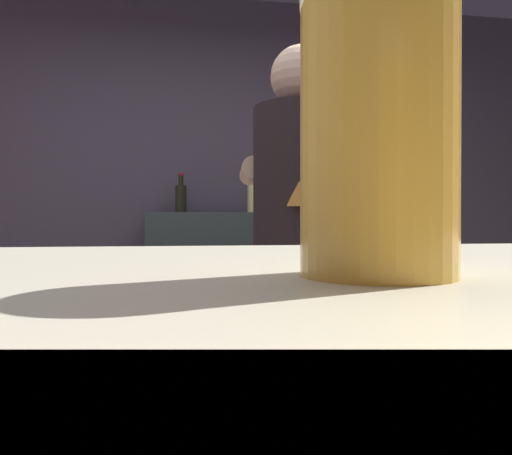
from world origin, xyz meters
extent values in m
cube|color=#4D4757|center=(0.00, 2.20, 1.35)|extent=(5.20, 0.10, 2.70)
cube|color=#493C32|center=(0.35, 0.79, 0.46)|extent=(2.10, 0.60, 0.91)
cube|color=#333F40|center=(0.08, 1.92, 0.58)|extent=(0.77, 0.36, 1.17)
cube|color=#32303E|center=(0.33, 0.34, 0.46)|extent=(0.28, 0.20, 0.92)
cylinder|color=black|center=(0.33, 0.34, 1.21)|extent=(0.34, 0.34, 0.58)
sphere|color=tan|center=(0.33, 0.34, 1.61)|extent=(0.22, 0.22, 0.22)
cone|color=#B27A33|center=(0.32, 0.25, 1.38)|extent=(0.18, 0.18, 0.46)
cylinder|color=tan|center=(0.18, 0.52, 1.30)|extent=(0.11, 0.33, 0.08)
cylinder|color=tan|center=(0.52, 0.49, 1.30)|extent=(0.11, 0.33, 0.08)
cube|color=#935940|center=(0.84, 0.74, 1.01)|extent=(0.10, 0.08, 0.20)
cylinder|color=black|center=(0.81, 0.74, 1.14)|extent=(0.02, 0.02, 0.06)
cylinder|color=black|center=(0.84, 0.74, 1.14)|extent=(0.02, 0.02, 0.05)
cylinder|color=black|center=(0.87, 0.74, 1.15)|extent=(0.02, 0.02, 0.08)
cylinder|color=silver|center=(-0.24, 0.70, 0.94)|extent=(0.20, 0.20, 0.06)
cube|color=silver|center=(0.61, 0.74, 0.91)|extent=(0.24, 0.05, 0.01)
cylinder|color=gold|center=(0.00, -1.10, 1.14)|extent=(0.07, 0.07, 0.13)
cylinder|color=#D2D27B|center=(0.38, 1.83, 1.26)|extent=(0.08, 0.08, 0.18)
cylinder|color=#D2D27B|center=(0.38, 1.83, 1.39)|extent=(0.03, 0.03, 0.07)
cylinder|color=#333333|center=(0.38, 1.83, 1.43)|extent=(0.04, 0.04, 0.01)
cylinder|color=black|center=(-0.08, 1.94, 1.26)|extent=(0.07, 0.07, 0.18)
cylinder|color=black|center=(-0.08, 1.94, 1.38)|extent=(0.03, 0.03, 0.07)
cylinder|color=red|center=(-0.08, 1.94, 1.42)|extent=(0.04, 0.04, 0.01)
camera|label=1|loc=(-0.09, -1.33, 1.10)|focal=34.25mm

